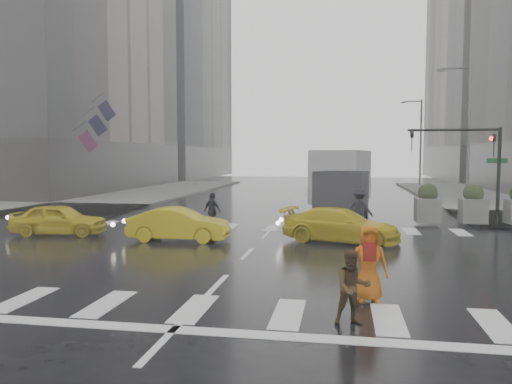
% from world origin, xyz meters
% --- Properties ---
extents(ground, '(120.00, 120.00, 0.00)m').
position_xyz_m(ground, '(0.00, 0.00, 0.00)').
color(ground, black).
rests_on(ground, ground).
extents(sidewalk_nw, '(35.00, 35.00, 0.15)m').
position_xyz_m(sidewalk_nw, '(-19.50, 17.50, 0.07)').
color(sidewalk_nw, slate).
rests_on(sidewalk_nw, ground).
extents(building_nw_far, '(26.05, 26.05, 44.00)m').
position_xyz_m(building_nw_far, '(-29.00, 56.00, 20.19)').
color(building_nw_far, '#5B5954').
rests_on(building_nw_far, ground).
extents(road_markings, '(18.00, 48.00, 0.01)m').
position_xyz_m(road_markings, '(0.00, 0.00, 0.01)').
color(road_markings, silver).
rests_on(road_markings, ground).
extents(traffic_signal_pole, '(4.45, 0.42, 4.50)m').
position_xyz_m(traffic_signal_pole, '(9.01, 8.01, 3.22)').
color(traffic_signal_pole, black).
rests_on(traffic_signal_pole, ground).
extents(street_lamp_near, '(2.15, 0.22, 9.00)m').
position_xyz_m(street_lamp_near, '(10.87, 18.00, 4.95)').
color(street_lamp_near, '#59595B').
rests_on(street_lamp_near, ground).
extents(street_lamp_far, '(2.15, 0.22, 9.00)m').
position_xyz_m(street_lamp_far, '(10.87, 38.00, 4.95)').
color(street_lamp_far, '#59595B').
rests_on(street_lamp_far, ground).
extents(planter_west, '(1.10, 1.10, 1.80)m').
position_xyz_m(planter_west, '(7.00, 8.20, 0.98)').
color(planter_west, slate).
rests_on(planter_west, ground).
extents(planter_mid, '(1.10, 1.10, 1.80)m').
position_xyz_m(planter_mid, '(9.00, 8.20, 0.98)').
color(planter_mid, slate).
rests_on(planter_mid, ground).
extents(flag_cluster, '(2.87, 3.06, 4.69)m').
position_xyz_m(flag_cluster, '(-15.08, 18.50, 5.64)').
color(flag_cluster, '#59595B').
rests_on(flag_cluster, ground).
extents(pedestrian_brown, '(0.81, 0.70, 1.45)m').
position_xyz_m(pedestrian_brown, '(3.28, -6.42, 0.72)').
color(pedestrian_brown, '#432F18').
rests_on(pedestrian_brown, ground).
extents(pedestrian_orange, '(0.91, 0.66, 1.71)m').
position_xyz_m(pedestrian_orange, '(3.66, -4.80, 0.86)').
color(pedestrian_orange, '#CB620E').
rests_on(pedestrian_orange, ground).
extents(pedestrian_far_a, '(1.11, 0.97, 1.61)m').
position_xyz_m(pedestrian_far_a, '(-2.54, 5.09, 0.81)').
color(pedestrian_far_a, black).
rests_on(pedestrian_far_a, ground).
extents(pedestrian_far_b, '(1.32, 0.97, 1.82)m').
position_xyz_m(pedestrian_far_b, '(3.81, 6.16, 0.91)').
color(pedestrian_far_b, black).
rests_on(pedestrian_far_b, ground).
extents(taxi_front, '(3.93, 2.02, 1.28)m').
position_xyz_m(taxi_front, '(-8.30, 2.49, 0.64)').
color(taxi_front, yellow).
rests_on(taxi_front, ground).
extents(taxi_mid, '(3.85, 1.44, 1.26)m').
position_xyz_m(taxi_mid, '(-3.03, 2.00, 0.63)').
color(taxi_mid, yellow).
rests_on(taxi_mid, ground).
extents(taxi_rear, '(4.18, 2.63, 1.27)m').
position_xyz_m(taxi_rear, '(3.02, 2.82, 0.64)').
color(taxi_rear, yellow).
rests_on(taxi_rear, ground).
extents(box_truck, '(2.48, 6.61, 3.51)m').
position_xyz_m(box_truck, '(3.00, 10.80, 1.87)').
color(box_truck, '#BBBCBE').
rests_on(box_truck, ground).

